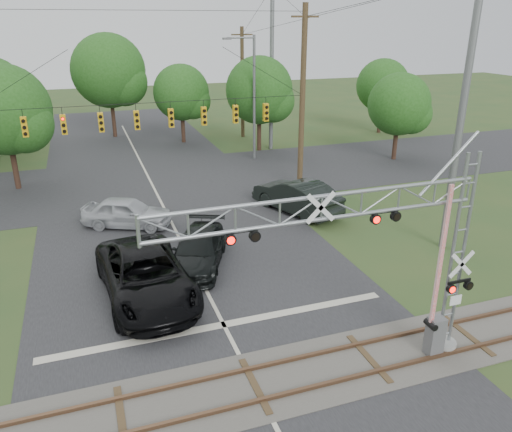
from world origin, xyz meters
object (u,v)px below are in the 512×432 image
object	(u,v)px
crossing_gantry	(378,248)
sedan_silver	(127,212)
traffic_signal_span	(168,109)
car_dark	(198,250)
streetlight	(252,92)
pickup_black	(146,276)

from	to	relation	value
crossing_gantry	sedan_silver	world-z (taller)	crossing_gantry
traffic_signal_span	car_dark	size ratio (longest dim) A/B	3.67
crossing_gantry	car_dark	xyz separation A→B (m)	(-3.44, 8.92, -3.50)
sedan_silver	streetlight	bearing A→B (deg)	-18.74
crossing_gantry	streetlight	size ratio (longest dim) A/B	1.08
pickup_black	streetlight	distance (m)	22.54
car_dark	traffic_signal_span	bearing A→B (deg)	109.55
sedan_silver	traffic_signal_span	bearing A→B (deg)	-15.68
pickup_black	car_dark	world-z (taller)	pickup_black
car_dark	streetlight	xyz separation A→B (m)	(8.42, 17.08, 4.55)
pickup_black	crossing_gantry	bearing A→B (deg)	-52.88
sedan_silver	streetlight	world-z (taller)	streetlight
crossing_gantry	pickup_black	bearing A→B (deg)	131.58
pickup_black	car_dark	size ratio (longest dim) A/B	1.32
traffic_signal_span	sedan_silver	world-z (taller)	traffic_signal_span
crossing_gantry	car_dark	world-z (taller)	crossing_gantry
pickup_black	car_dark	xyz separation A→B (m)	(2.63, 2.08, -0.20)
sedan_silver	car_dark	bearing A→B (deg)	-130.52
streetlight	sedan_silver	bearing A→B (deg)	-134.36
crossing_gantry	sedan_silver	xyz separation A→B (m)	(-6.02, 14.75, -3.45)
pickup_black	streetlight	bearing A→B (deg)	55.57
sedan_silver	streetlight	size ratio (longest dim) A/B	0.50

